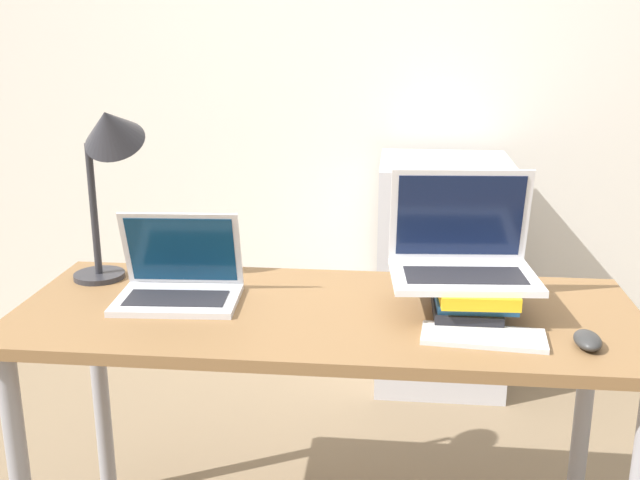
% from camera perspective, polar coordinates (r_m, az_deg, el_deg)
% --- Properties ---
extents(wall_back, '(8.00, 0.05, 2.70)m').
position_cam_1_polar(wall_back, '(3.36, 3.23, 14.48)').
color(wall_back, silver).
rests_on(wall_back, ground_plane).
extents(desk, '(1.56, 0.62, 0.76)m').
position_cam_1_polar(desk, '(1.91, 0.46, -7.88)').
color(desk, brown).
rests_on(desk, ground_plane).
extents(laptop_left, '(0.32, 0.24, 0.23)m').
position_cam_1_polar(laptop_left, '(1.96, -10.69, -3.20)').
color(laptop_left, silver).
rests_on(laptop_left, desk).
extents(book_stack, '(0.19, 0.28, 0.09)m').
position_cam_1_polar(book_stack, '(1.88, 11.37, -4.10)').
color(book_stack, black).
rests_on(book_stack, desk).
extents(laptop_on_books, '(0.37, 0.27, 0.26)m').
position_cam_1_polar(laptop_on_books, '(1.87, 10.78, -1.18)').
color(laptop_on_books, silver).
rests_on(laptop_on_books, book_stack).
extents(wireless_keyboard, '(0.29, 0.14, 0.01)m').
position_cam_1_polar(wireless_keyboard, '(1.74, 12.34, -7.19)').
color(wireless_keyboard, silver).
rests_on(wireless_keyboard, desk).
extents(mouse, '(0.06, 0.10, 0.03)m').
position_cam_1_polar(mouse, '(1.76, 19.72, -7.20)').
color(mouse, '#2D2D2D').
rests_on(mouse, desk).
extents(desk_lamp, '(0.23, 0.20, 0.52)m').
position_cam_1_polar(desk_lamp, '(2.04, -15.86, 6.86)').
color(desk_lamp, '#28282D').
rests_on(desk_lamp, desk).
extents(mini_fridge, '(0.52, 0.56, 0.93)m').
position_cam_1_polar(mini_fridge, '(3.14, 9.21, -2.36)').
color(mini_fridge, silver).
rests_on(mini_fridge, ground_plane).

